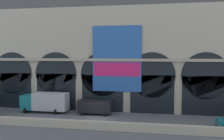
# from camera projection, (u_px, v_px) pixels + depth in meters

# --- Properties ---
(ground_plane) EXTENTS (200.00, 200.00, 0.00)m
(ground_plane) POSITION_uv_depth(u_px,v_px,m) (95.00, 119.00, 34.49)
(ground_plane) COLOR #54565B
(quay_parapet_wall) EXTENTS (90.00, 0.70, 1.02)m
(quay_parapet_wall) POSITION_uv_depth(u_px,v_px,m) (87.00, 125.00, 30.16)
(quay_parapet_wall) COLOR #B2A891
(quay_parapet_wall) RESTS_ON ground
(station_building) EXTENTS (49.08, 5.39, 20.62)m
(station_building) POSITION_uv_depth(u_px,v_px,m) (106.00, 50.00, 41.17)
(station_building) COLOR #B2A891
(station_building) RESTS_ON ground
(box_truck_midwest) EXTENTS (7.50, 2.91, 3.12)m
(box_truck_midwest) POSITION_uv_depth(u_px,v_px,m) (46.00, 102.00, 38.69)
(box_truck_midwest) COLOR #19727A
(box_truck_midwest) RESTS_ON ground
(van_center) EXTENTS (5.20, 2.48, 2.20)m
(van_center) POSITION_uv_depth(u_px,v_px,m) (95.00, 106.00, 37.35)
(van_center) COLOR black
(van_center) RESTS_ON ground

